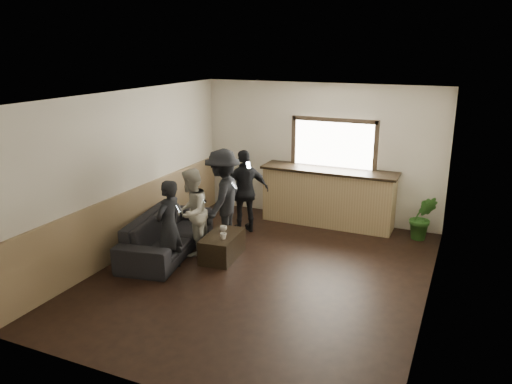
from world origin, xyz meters
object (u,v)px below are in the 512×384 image
at_px(bar_counter, 328,193).
at_px(person_c, 223,198).
at_px(person_d, 245,192).
at_px(coffee_table, 222,246).
at_px(sofa, 167,233).
at_px(person_b, 192,212).
at_px(cup_b, 223,236).
at_px(person_a, 169,226).
at_px(potted_plant, 423,218).
at_px(cup_a, 223,228).

relative_size(bar_counter, person_c, 1.53).
height_order(bar_counter, person_d, bar_counter).
relative_size(bar_counter, coffee_table, 2.90).
relative_size(bar_counter, person_d, 1.66).
bearing_deg(sofa, person_b, -87.50).
bearing_deg(coffee_table, cup_b, -55.68).
xyz_separation_m(person_a, person_c, (0.28, 1.33, 0.13)).
bearing_deg(person_c, person_b, -32.03).
height_order(coffee_table, cup_b, cup_b).
height_order(coffee_table, person_c, person_c).
bearing_deg(person_a, bar_counter, 154.77).
distance_m(potted_plant, person_d, 3.36).
bearing_deg(cup_b, person_c, 117.46).
relative_size(potted_plant, person_b, 0.57).
xyz_separation_m(sofa, person_b, (0.45, 0.10, 0.42)).
xyz_separation_m(coffee_table, cup_b, (0.11, -0.16, 0.26)).
xyz_separation_m(person_a, person_b, (-0.01, 0.71, 0.01)).
bearing_deg(person_d, cup_b, 57.63).
distance_m(coffee_table, person_b, 0.78).
bearing_deg(sofa, bar_counter, -51.19).
xyz_separation_m(cup_a, person_d, (-0.12, 1.13, 0.35)).
distance_m(cup_a, person_a, 1.09).
bearing_deg(cup_a, person_c, 117.75).
distance_m(cup_b, person_d, 1.52).
bearing_deg(potted_plant, cup_a, -145.93).
xyz_separation_m(person_a, person_d, (0.37, 2.06, 0.06)).
bearing_deg(bar_counter, person_d, -141.30).
relative_size(person_a, person_b, 0.99).
relative_size(bar_counter, sofa, 1.16).
height_order(cup_b, person_a, person_a).
bearing_deg(person_b, person_c, 139.89).
bearing_deg(bar_counter, cup_a, -119.13).
distance_m(coffee_table, person_d, 1.44).
relative_size(person_a, person_d, 0.92).
height_order(cup_b, potted_plant, potted_plant).
xyz_separation_m(potted_plant, person_c, (-3.29, -1.69, 0.45)).
distance_m(cup_b, potted_plant, 3.78).
relative_size(cup_b, person_b, 0.07).
height_order(sofa, person_d, person_d).
bearing_deg(potted_plant, person_a, -139.78).
distance_m(potted_plant, person_c, 3.72).
distance_m(person_b, person_c, 0.69).
height_order(bar_counter, sofa, bar_counter).
bearing_deg(cup_b, sofa, 179.92).
bearing_deg(person_a, potted_plant, 133.65).
distance_m(coffee_table, potted_plant, 3.77).
height_order(sofa, coffee_table, sofa).
relative_size(person_b, person_d, 0.94).
height_order(bar_counter, person_a, bar_counter).
distance_m(coffee_table, cup_a, 0.31).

